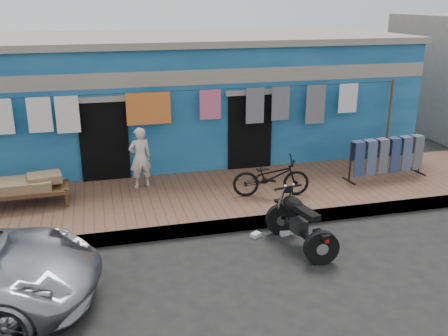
% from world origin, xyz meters
% --- Properties ---
extents(ground, '(80.00, 80.00, 0.00)m').
position_xyz_m(ground, '(0.00, 0.00, 0.00)').
color(ground, black).
rests_on(ground, ground).
extents(sidewalk, '(28.00, 3.00, 0.25)m').
position_xyz_m(sidewalk, '(0.00, 3.00, 0.12)').
color(sidewalk, brown).
rests_on(sidewalk, ground).
extents(curb, '(28.00, 0.10, 0.25)m').
position_xyz_m(curb, '(0.00, 1.55, 0.12)').
color(curb, gray).
rests_on(curb, ground).
extents(building, '(12.20, 5.20, 3.36)m').
position_xyz_m(building, '(-0.00, 6.99, 1.69)').
color(building, '#154E82').
rests_on(building, ground).
extents(clothesline, '(10.06, 0.06, 2.10)m').
position_xyz_m(clothesline, '(-0.27, 4.25, 1.81)').
color(clothesline, brown).
rests_on(clothesline, sidewalk).
extents(seated_person, '(0.55, 0.42, 1.38)m').
position_xyz_m(seated_person, '(-1.46, 3.76, 0.94)').
color(seated_person, beige).
rests_on(seated_person, sidewalk).
extents(bicycle, '(1.70, 0.86, 1.05)m').
position_xyz_m(bicycle, '(1.18, 2.53, 0.78)').
color(bicycle, black).
rests_on(bicycle, sidewalk).
extents(motorcycle, '(1.16, 1.81, 1.04)m').
position_xyz_m(motorcycle, '(1.04, 0.58, 0.52)').
color(motorcycle, black).
rests_on(motorcycle, ground).
extents(charpoy, '(1.81, 0.92, 0.60)m').
position_xyz_m(charpoy, '(-3.83, 3.29, 0.55)').
color(charpoy, brown).
rests_on(charpoy, sidewalk).
extents(jeans_rack, '(2.12, 0.73, 0.99)m').
position_xyz_m(jeans_rack, '(4.20, 2.97, 0.74)').
color(jeans_rack, black).
rests_on(jeans_rack, sidewalk).
extents(litter_a, '(0.22, 0.21, 0.08)m').
position_xyz_m(litter_a, '(0.41, 1.20, 0.04)').
color(litter_a, silver).
rests_on(litter_a, ground).
extents(litter_b, '(0.18, 0.20, 0.08)m').
position_xyz_m(litter_b, '(1.11, 1.20, 0.04)').
color(litter_b, silver).
rests_on(litter_b, ground).
extents(litter_c, '(0.21, 0.24, 0.09)m').
position_xyz_m(litter_c, '(0.96, 1.19, 0.04)').
color(litter_c, silver).
rests_on(litter_c, ground).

